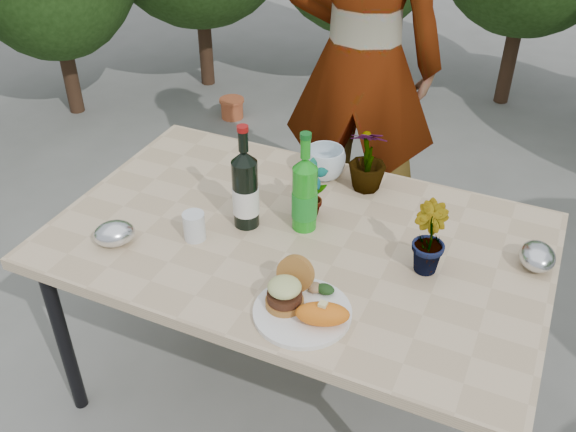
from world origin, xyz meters
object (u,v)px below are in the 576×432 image
at_px(person, 361,64).
at_px(dinner_plate, 302,312).
at_px(patio_table, 298,249).
at_px(wine_bottle, 245,190).

bearing_deg(person, dinner_plate, 93.66).
xyz_separation_m(patio_table, wine_bottle, (-0.18, -0.01, 0.19)).
relative_size(patio_table, person, 0.83).
relative_size(wine_bottle, person, 0.19).
bearing_deg(patio_table, wine_bottle, -176.50).
relative_size(dinner_plate, person, 0.15).
distance_m(patio_table, dinner_plate, 0.37).
xyz_separation_m(patio_table, dinner_plate, (0.16, -0.33, 0.06)).
relative_size(patio_table, wine_bottle, 4.36).
height_order(wine_bottle, person, person).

